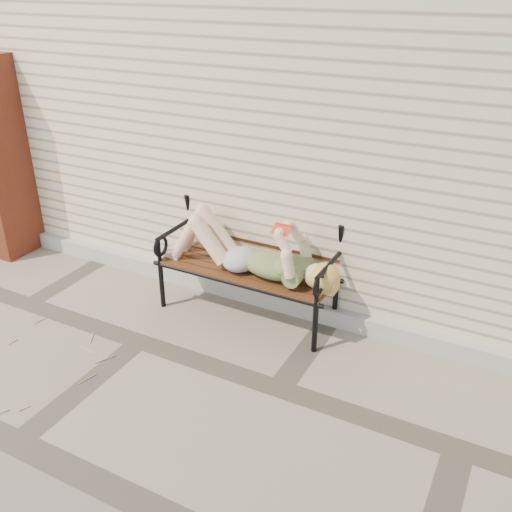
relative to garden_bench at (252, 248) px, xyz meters
The scene contains 5 objects.
ground 1.19m from the garden_bench, 123.46° to the right, with size 80.00×80.00×0.00m, color gray.
house_wall 2.39m from the garden_bench, 104.92° to the left, with size 8.00×4.00×3.00m, color beige.
foundation_strip 0.78m from the garden_bench, 169.28° to the left, with size 8.00×0.10×0.15m, color #A29F92.
garden_bench is the anchor object (origin of this frame).
reading_woman 0.14m from the garden_bench, 84.11° to the right, with size 1.55×0.35×0.49m.
Camera 1 is at (2.60, -2.94, 2.68)m, focal length 40.00 mm.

